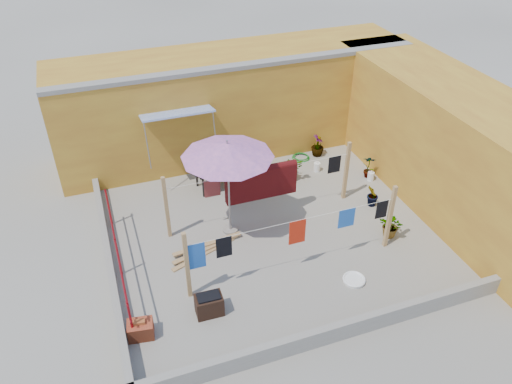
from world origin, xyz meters
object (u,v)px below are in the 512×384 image
brazier (209,305)px  plant_back_a (291,168)px  outdoor_table (221,168)px  water_jug_b (317,167)px  green_hose (301,157)px  white_basin (354,280)px  water_jug_a (371,176)px  patio_umbrella (227,151)px  brick_stack (141,329)px

brazier → plant_back_a: size_ratio=0.81×
outdoor_table → water_jug_b: outdoor_table is taller
brazier → green_hose: brazier is taller
green_hose → brazier: bearing=-130.5°
white_basin → water_jug_a: 4.39m
patio_umbrella → outdoor_table: patio_umbrella is taller
white_basin → outdoor_table: bearing=110.3°
brazier → outdoor_table: bearing=70.6°
outdoor_table → water_jug_a: (4.31, -1.20, -0.48)m
patio_umbrella → water_jug_b: patio_umbrella is taller
brazier → water_jug_b: brazier is taller
outdoor_table → green_hose: 2.99m
water_jug_b → plant_back_a: size_ratio=0.44×
patio_umbrella → outdoor_table: size_ratio=1.77×
water_jug_b → plant_back_a: 0.96m
plant_back_a → water_jug_a: bearing=-21.4°
white_basin → water_jug_b: 4.77m
outdoor_table → brazier: bearing=-109.4°
white_basin → brick_stack: bearing=178.9°
water_jug_a → green_hose: bearing=127.9°
outdoor_table → green_hose: size_ratio=2.67×
white_basin → water_jug_a: (2.54, 3.59, 0.09)m
outdoor_table → green_hose: bearing=13.0°
outdoor_table → water_jug_a: size_ratio=4.93×
patio_umbrella → brazier: 3.54m
patio_umbrella → brazier: bearing=-116.4°
water_jug_b → plant_back_a: plant_back_a is taller
brick_stack → brazier: size_ratio=0.95×
water_jug_a → patio_umbrella: bearing=-169.5°
water_jug_b → green_hose: size_ratio=0.56×
brick_stack → water_jug_b: brick_stack is taller
patio_umbrella → water_jug_a: bearing=10.5°
brazier → green_hose: size_ratio=1.04×
outdoor_table → plant_back_a: size_ratio=2.08×
patio_umbrella → brazier: (-1.25, -2.51, -2.15)m
patio_umbrella → green_hose: 4.84m
water_jug_b → plant_back_a: bearing=-171.0°
brick_stack → water_jug_b: (6.11, 4.52, -0.05)m
brick_stack → plant_back_a: 6.78m
water_jug_b → water_jug_a: bearing=-38.2°
patio_umbrella → brazier: patio_umbrella is taller
water_jug_a → white_basin: bearing=-125.3°
water_jug_a → plant_back_a: plant_back_a is taller
outdoor_table → brick_stack: outdoor_table is taller
water_jug_b → plant_back_a: (-0.93, -0.15, 0.22)m
patio_umbrella → water_jug_a: patio_umbrella is taller
plant_back_a → green_hose: bearing=52.2°
green_hose → plant_back_a: size_ratio=0.78×
green_hose → plant_back_a: plant_back_a is taller
outdoor_table → white_basin: bearing=-69.7°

